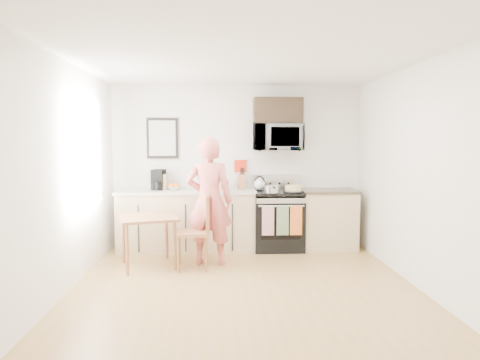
{
  "coord_description": "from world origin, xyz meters",
  "views": [
    {
      "loc": [
        -0.29,
        -4.64,
        1.69
      ],
      "look_at": [
        -0.02,
        1.0,
        1.19
      ],
      "focal_mm": 32.0,
      "sensor_mm": 36.0,
      "label": 1
    }
  ],
  "objects_px": {
    "microwave": "(278,138)",
    "cake": "(293,189)",
    "chair": "(203,221)",
    "range": "(278,222)",
    "dining_table": "(148,222)",
    "person": "(209,201)"
  },
  "relations": [
    {
      "from": "microwave",
      "to": "cake",
      "type": "height_order",
      "value": "microwave"
    },
    {
      "from": "cake",
      "to": "chair",
      "type": "bearing_deg",
      "value": -148.17
    },
    {
      "from": "chair",
      "to": "range",
      "type": "bearing_deg",
      "value": 37.07
    },
    {
      "from": "range",
      "to": "dining_table",
      "type": "xyz_separation_m",
      "value": [
        -1.89,
        -0.88,
        0.18
      ]
    },
    {
      "from": "dining_table",
      "to": "cake",
      "type": "height_order",
      "value": "cake"
    },
    {
      "from": "dining_table",
      "to": "microwave",
      "type": "bearing_deg",
      "value": 27.51
    },
    {
      "from": "microwave",
      "to": "chair",
      "type": "distance_m",
      "value": 1.93
    },
    {
      "from": "person",
      "to": "dining_table",
      "type": "height_order",
      "value": "person"
    },
    {
      "from": "cake",
      "to": "person",
      "type": "bearing_deg",
      "value": -153.73
    },
    {
      "from": "range",
      "to": "chair",
      "type": "xyz_separation_m",
      "value": [
        -1.14,
        -0.99,
        0.21
      ]
    },
    {
      "from": "microwave",
      "to": "person",
      "type": "relative_size",
      "value": 0.43
    },
    {
      "from": "dining_table",
      "to": "chair",
      "type": "relative_size",
      "value": 0.8
    },
    {
      "from": "range",
      "to": "cake",
      "type": "relative_size",
      "value": 3.79
    },
    {
      "from": "person",
      "to": "chair",
      "type": "distance_m",
      "value": 0.33
    },
    {
      "from": "range",
      "to": "person",
      "type": "xyz_separation_m",
      "value": [
        -1.06,
        -0.77,
        0.44
      ]
    },
    {
      "from": "range",
      "to": "chair",
      "type": "height_order",
      "value": "range"
    },
    {
      "from": "range",
      "to": "person",
      "type": "height_order",
      "value": "person"
    },
    {
      "from": "range",
      "to": "cake",
      "type": "height_order",
      "value": "range"
    },
    {
      "from": "dining_table",
      "to": "person",
      "type": "bearing_deg",
      "value": 7.18
    },
    {
      "from": "range",
      "to": "person",
      "type": "bearing_deg",
      "value": -143.92
    },
    {
      "from": "range",
      "to": "chair",
      "type": "distance_m",
      "value": 1.52
    },
    {
      "from": "chair",
      "to": "cake",
      "type": "distance_m",
      "value": 1.63
    }
  ]
}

